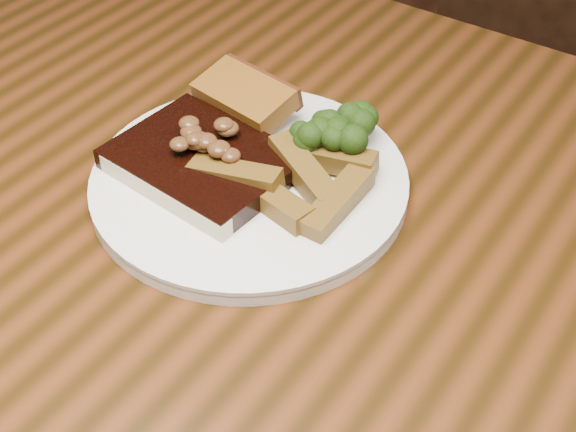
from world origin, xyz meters
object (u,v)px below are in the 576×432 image
object	(u,v)px
chair_far	(552,149)
potato_wedges	(297,188)
dining_table	(288,318)
garlic_bread	(245,112)
plate	(250,183)
steak	(203,163)

from	to	relation	value
chair_far	potato_wedges	distance (m)	0.72
dining_table	garlic_bread	xyz separation A→B (m)	(-0.13, 0.12, 0.12)
potato_wedges	dining_table	bearing A→B (deg)	-65.47
chair_far	garlic_bread	xyz separation A→B (m)	(-0.18, -0.57, 0.33)
chair_far	garlic_bread	world-z (taller)	chair_far
potato_wedges	chair_far	bearing A→B (deg)	83.62
dining_table	plate	size ratio (longest dim) A/B	5.42
chair_far	plate	bearing A→B (deg)	66.83
dining_table	steak	size ratio (longest dim) A/B	9.96
plate	dining_table	bearing A→B (deg)	-31.68
chair_far	garlic_bread	bearing A→B (deg)	60.03
dining_table	plate	world-z (taller)	plate
steak	potato_wedges	world-z (taller)	same
dining_table	chair_far	world-z (taller)	chair_far
potato_wedges	garlic_bread	bearing A→B (deg)	147.66
dining_table	chair_far	distance (m)	0.72
dining_table	chair_far	size ratio (longest dim) A/B	1.95
steak	garlic_bread	size ratio (longest dim) A/B	1.63
dining_table	potato_wedges	bearing A→B (deg)	114.53
garlic_bread	potato_wedges	xyz separation A→B (m)	(0.11, -0.07, 0.00)
garlic_bread	steak	bearing A→B (deg)	-70.02
dining_table	potato_wedges	size ratio (longest dim) A/B	13.51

